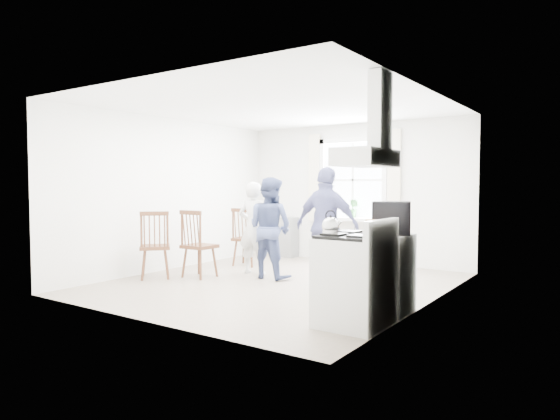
{
  "coord_description": "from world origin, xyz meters",
  "views": [
    {
      "loc": [
        4.18,
        -6.03,
        1.48
      ],
      "look_at": [
        -0.1,
        0.2,
        1.08
      ],
      "focal_mm": 32.0,
      "sensor_mm": 36.0,
      "label": 1
    }
  ],
  "objects_px": {
    "windsor_chair_c": "(155,237)",
    "person_mid": "(270,228)",
    "stereo_stack": "(391,218)",
    "person_right": "(327,226)",
    "gas_stove": "(355,279)",
    "windsor_chair_a": "(244,231)",
    "low_cabinet": "(387,273)",
    "windsor_chair_b": "(194,236)",
    "person_left": "(254,228)"
  },
  "relations": [
    {
      "from": "person_mid",
      "to": "windsor_chair_c",
      "type": "bearing_deg",
      "value": 40.88
    },
    {
      "from": "low_cabinet",
      "to": "person_mid",
      "type": "bearing_deg",
      "value": 158.18
    },
    {
      "from": "stereo_stack",
      "to": "person_mid",
      "type": "bearing_deg",
      "value": 158.97
    },
    {
      "from": "windsor_chair_a",
      "to": "windsor_chair_c",
      "type": "relative_size",
      "value": 0.99
    },
    {
      "from": "gas_stove",
      "to": "person_right",
      "type": "distance_m",
      "value": 2.12
    },
    {
      "from": "stereo_stack",
      "to": "person_mid",
      "type": "distance_m",
      "value": 2.55
    },
    {
      "from": "low_cabinet",
      "to": "person_right",
      "type": "relative_size",
      "value": 0.52
    },
    {
      "from": "windsor_chair_a",
      "to": "person_left",
      "type": "distance_m",
      "value": 0.77
    },
    {
      "from": "low_cabinet",
      "to": "windsor_chair_b",
      "type": "distance_m",
      "value": 3.3
    },
    {
      "from": "windsor_chair_a",
      "to": "person_right",
      "type": "bearing_deg",
      "value": -16.66
    },
    {
      "from": "stereo_stack",
      "to": "windsor_chair_b",
      "type": "bearing_deg",
      "value": 176.35
    },
    {
      "from": "person_mid",
      "to": "gas_stove",
      "type": "bearing_deg",
      "value": 146.65
    },
    {
      "from": "person_mid",
      "to": "person_right",
      "type": "bearing_deg",
      "value": -175.97
    },
    {
      "from": "person_left",
      "to": "person_right",
      "type": "distance_m",
      "value": 1.44
    },
    {
      "from": "gas_stove",
      "to": "low_cabinet",
      "type": "distance_m",
      "value": 0.7
    },
    {
      "from": "gas_stove",
      "to": "person_left",
      "type": "distance_m",
      "value": 3.24
    },
    {
      "from": "low_cabinet",
      "to": "windsor_chair_a",
      "type": "xyz_separation_m",
      "value": [
        -3.35,
        1.56,
        0.19
      ]
    },
    {
      "from": "windsor_chair_b",
      "to": "windsor_chair_c",
      "type": "xyz_separation_m",
      "value": [
        -0.44,
        -0.41,
        -0.01
      ]
    },
    {
      "from": "gas_stove",
      "to": "person_right",
      "type": "height_order",
      "value": "person_right"
    },
    {
      "from": "windsor_chair_a",
      "to": "low_cabinet",
      "type": "bearing_deg",
      "value": -25.04
    },
    {
      "from": "windsor_chair_c",
      "to": "person_mid",
      "type": "xyz_separation_m",
      "value": [
        1.4,
        1.11,
        0.14
      ]
    },
    {
      "from": "windsor_chair_c",
      "to": "person_mid",
      "type": "distance_m",
      "value": 1.79
    },
    {
      "from": "person_mid",
      "to": "person_right",
      "type": "height_order",
      "value": "person_right"
    },
    {
      "from": "person_mid",
      "to": "stereo_stack",
      "type": "bearing_deg",
      "value": 161.46
    },
    {
      "from": "person_left",
      "to": "person_right",
      "type": "height_order",
      "value": "person_right"
    },
    {
      "from": "stereo_stack",
      "to": "person_left",
      "type": "height_order",
      "value": "person_left"
    },
    {
      "from": "gas_stove",
      "to": "low_cabinet",
      "type": "height_order",
      "value": "gas_stove"
    },
    {
      "from": "stereo_stack",
      "to": "windsor_chair_c",
      "type": "relative_size",
      "value": 0.49
    },
    {
      "from": "low_cabinet",
      "to": "person_mid",
      "type": "height_order",
      "value": "person_mid"
    },
    {
      "from": "person_mid",
      "to": "person_right",
      "type": "xyz_separation_m",
      "value": [
        1.0,
        0.03,
        0.07
      ]
    },
    {
      "from": "windsor_chair_b",
      "to": "person_left",
      "type": "relative_size",
      "value": 0.71
    },
    {
      "from": "stereo_stack",
      "to": "person_right",
      "type": "distance_m",
      "value": 1.67
    },
    {
      "from": "gas_stove",
      "to": "stereo_stack",
      "type": "relative_size",
      "value": 2.13
    },
    {
      "from": "windsor_chair_b",
      "to": "person_left",
      "type": "bearing_deg",
      "value": 58.22
    },
    {
      "from": "low_cabinet",
      "to": "person_mid",
      "type": "relative_size",
      "value": 0.57
    },
    {
      "from": "person_mid",
      "to": "windsor_chair_a",
      "type": "bearing_deg",
      "value": -29.29
    },
    {
      "from": "person_right",
      "to": "person_left",
      "type": "bearing_deg",
      "value": -4.12
    },
    {
      "from": "windsor_chair_a",
      "to": "person_mid",
      "type": "bearing_deg",
      "value": -31.78
    },
    {
      "from": "stereo_stack",
      "to": "windsor_chair_b",
      "type": "distance_m",
      "value": 3.35
    },
    {
      "from": "stereo_stack",
      "to": "windsor_chair_a",
      "type": "bearing_deg",
      "value": 155.51
    },
    {
      "from": "windsor_chair_c",
      "to": "person_right",
      "type": "height_order",
      "value": "person_right"
    },
    {
      "from": "windsor_chair_c",
      "to": "person_mid",
      "type": "relative_size",
      "value": 0.68
    },
    {
      "from": "gas_stove",
      "to": "windsor_chair_a",
      "type": "distance_m",
      "value": 3.99
    },
    {
      "from": "stereo_stack",
      "to": "windsor_chair_c",
      "type": "xyz_separation_m",
      "value": [
        -3.76,
        -0.2,
        -0.44
      ]
    },
    {
      "from": "stereo_stack",
      "to": "gas_stove",
      "type": "bearing_deg",
      "value": -97.85
    },
    {
      "from": "windsor_chair_b",
      "to": "person_left",
      "type": "xyz_separation_m",
      "value": [
        0.52,
        0.85,
        0.1
      ]
    },
    {
      "from": "person_right",
      "to": "stereo_stack",
      "type": "bearing_deg",
      "value": 146.3
    },
    {
      "from": "windsor_chair_b",
      "to": "windsor_chair_c",
      "type": "height_order",
      "value": "windsor_chair_b"
    },
    {
      "from": "windsor_chair_a",
      "to": "person_right",
      "type": "xyz_separation_m",
      "value": [
        2.02,
        -0.6,
        0.22
      ]
    },
    {
      "from": "gas_stove",
      "to": "windsor_chair_b",
      "type": "relative_size",
      "value": 1.04
    }
  ]
}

